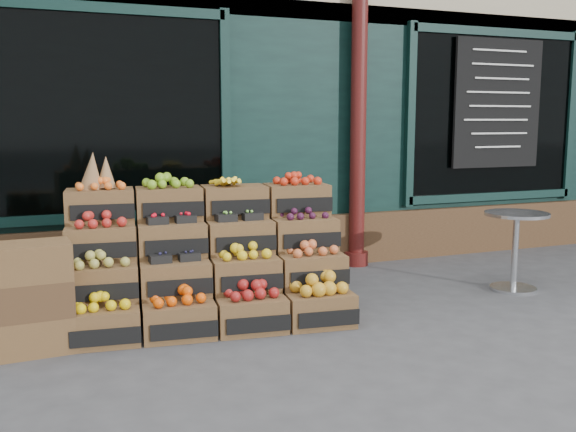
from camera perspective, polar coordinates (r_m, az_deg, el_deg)
name	(u,v)px	position (r m, az deg, el deg)	size (l,w,h in m)	color
ground	(342,329)	(5.36, 4.82, -9.95)	(60.00, 60.00, 0.00)	#404043
shop_facade	(192,73)	(9.95, -8.49, 12.48)	(12.00, 6.24, 4.80)	black
crate_display	(206,267)	(5.58, -7.28, -4.53)	(2.41, 1.37, 1.44)	brown
spare_crates	(34,298)	(5.08, -21.68, -6.76)	(0.56, 0.41, 0.82)	brown
bistro_table	(515,242)	(6.79, 19.56, -2.19)	(0.63, 0.63, 0.79)	#B0B2B7
shopkeeper	(131,178)	(7.56, -13.79, 3.33)	(0.76, 0.50, 2.09)	#1A5C2C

